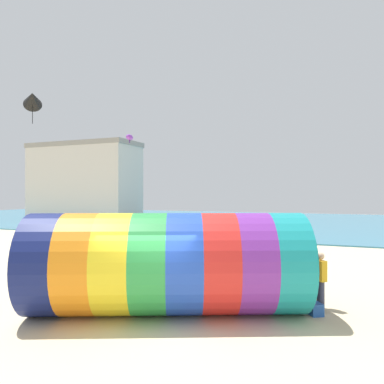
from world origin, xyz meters
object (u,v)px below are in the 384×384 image
object	(u,v)px
kite_handler	(321,280)
kite_black_delta	(32,99)
giant_inflatable_tube	(168,263)
kite_purple_parafoil	(130,137)
bystander_near_water	(73,243)
cooler_box	(314,309)
bystander_mid_beach	(120,244)

from	to	relation	value
kite_handler	kite_black_delta	size ratio (longest dim) A/B	0.90
giant_inflatable_tube	kite_purple_parafoil	xyz separation A→B (m)	(-5.86, 7.34, 5.16)
kite_handler	kite_black_delta	distance (m)	16.96
kite_handler	kite_purple_parafoil	xyz separation A→B (m)	(-10.13, 5.12, 5.77)
bystander_near_water	cooler_box	distance (m)	14.04
kite_black_delta	kite_purple_parafoil	xyz separation A→B (m)	(4.66, 2.24, -2.02)
bystander_mid_beach	kite_purple_parafoil	bearing A→B (deg)	32.02
giant_inflatable_tube	bystander_near_water	size ratio (longest dim) A/B	5.11
cooler_box	giant_inflatable_tube	bearing A→B (deg)	-159.78
kite_handler	kite_black_delta	world-z (taller)	kite_black_delta
giant_inflatable_tube	bystander_near_water	distance (m)	11.10
kite_black_delta	kite_purple_parafoil	bearing A→B (deg)	25.63
cooler_box	kite_black_delta	bearing A→B (deg)	166.25
kite_purple_parafoil	kite_handler	bearing A→B (deg)	-26.80
kite_purple_parafoil	cooler_box	world-z (taller)	kite_purple_parafoil
bystander_mid_beach	kite_handler	bearing A→B (deg)	-24.65
kite_handler	kite_black_delta	xyz separation A→B (m)	(-14.79, 2.88, 7.79)
kite_black_delta	bystander_mid_beach	size ratio (longest dim) A/B	1.18
kite_handler	kite_purple_parafoil	bearing A→B (deg)	153.20
giant_inflatable_tube	kite_purple_parafoil	world-z (taller)	kite_purple_parafoil
kite_handler	cooler_box	world-z (taller)	kite_handler
kite_purple_parafoil	bystander_mid_beach	bearing A→B (deg)	-147.98
cooler_box	bystander_mid_beach	bearing A→B (deg)	151.96
kite_black_delta	cooler_box	bearing A→B (deg)	-13.75
giant_inflatable_tube	bystander_near_water	bearing A→B (deg)	144.23
bystander_near_water	bystander_mid_beach	bearing A→B (deg)	12.48
bystander_mid_beach	cooler_box	bearing A→B (deg)	-28.04
kite_handler	bystander_near_water	size ratio (longest dim) A/B	1.04
kite_purple_parafoil	bystander_mid_beach	world-z (taller)	kite_purple_parafoil
kite_black_delta	bystander_near_water	world-z (taller)	kite_black_delta
giant_inflatable_tube	kite_black_delta	world-z (taller)	kite_black_delta
kite_purple_parafoil	bystander_near_water	bearing A→B (deg)	-164.51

